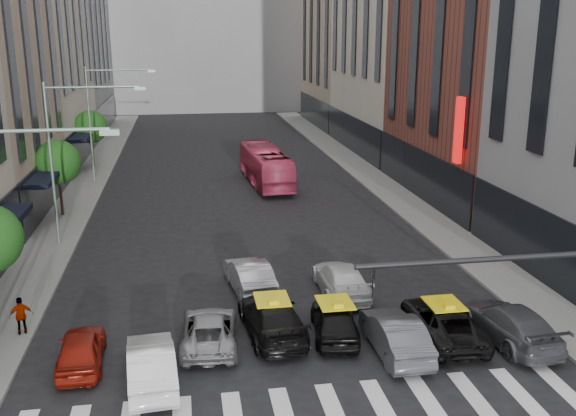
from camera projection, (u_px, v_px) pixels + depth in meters
name	position (u px, v px, depth m)	size (l,w,h in m)	color
sidewalk_left	(77.00, 200.00, 45.85)	(3.00, 96.00, 0.15)	slate
sidewalk_right	(386.00, 188.00, 49.45)	(3.00, 96.00, 0.15)	slate
building_left_d	(62.00, 2.00, 74.32)	(8.00, 18.00, 30.00)	gray
building_right_b	(484.00, 12.00, 44.02)	(8.00, 18.00, 26.00)	brown
building_right_d	(347.00, 13.00, 79.90)	(8.00, 18.00, 28.00)	tan
tree_mid	(58.00, 162.00, 41.05)	(2.88, 2.88, 4.95)	black
tree_far	(90.00, 127.00, 56.27)	(2.88, 2.88, 4.95)	black
streetlamp_mid	(68.00, 142.00, 35.01)	(5.38, 0.25, 9.00)	gray
streetlamp_far	(101.00, 109.00, 50.23)	(5.38, 0.25, 9.00)	gray
liberty_sign	(459.00, 130.00, 38.53)	(0.30, 0.70, 4.00)	red
car_red	(81.00, 349.00, 23.13)	(1.58, 3.94, 1.34)	maroon
car_white_front	(151.00, 364.00, 21.96)	(1.58, 4.54, 1.50)	white
car_silver	(210.00, 329.00, 24.72)	(2.12, 4.60, 1.28)	gray
taxi_left	(272.00, 317.00, 25.48)	(2.13, 5.24, 1.52)	black
taxi_center	(335.00, 320.00, 25.36)	(1.70, 4.22, 1.44)	black
car_grey_mid	(395.00, 334.00, 24.09)	(1.59, 4.56, 1.50)	#47494F
taxi_right	(443.00, 321.00, 25.26)	(2.39, 5.18, 1.44)	black
car_grey_curb	(510.00, 323.00, 25.01)	(2.09, 5.14, 1.49)	#42444A
car_row2_left	(249.00, 275.00, 29.87)	(1.61, 4.61, 1.52)	#ACACB1
car_row2_right	(341.00, 279.00, 29.56)	(2.04, 5.01, 1.45)	silver
bus	(266.00, 166.00, 50.66)	(2.47, 10.54, 2.93)	#D23D64
pedestrian_far	(21.00, 316.00, 25.27)	(0.90, 0.38, 1.54)	gray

